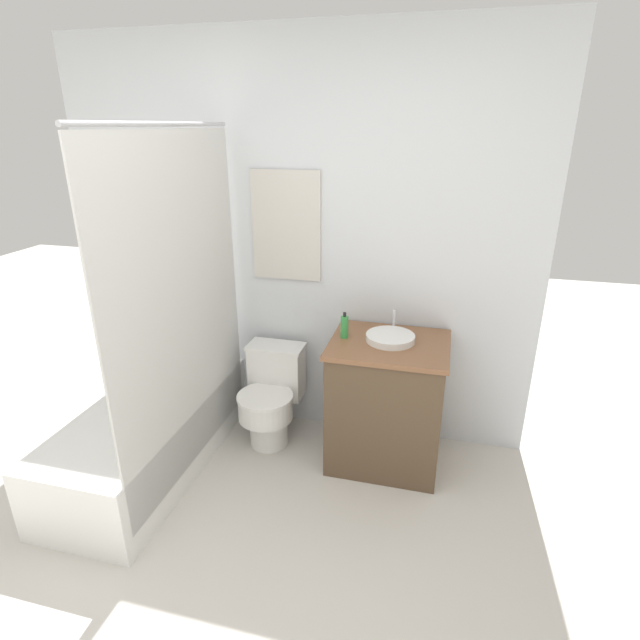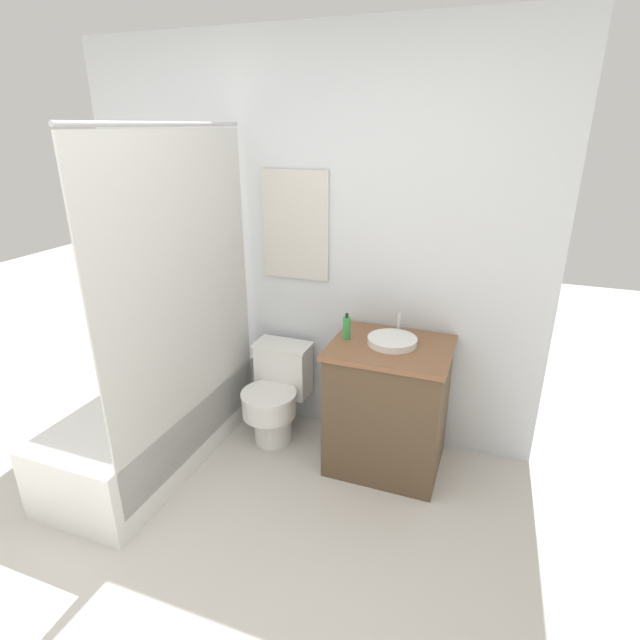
# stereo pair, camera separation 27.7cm
# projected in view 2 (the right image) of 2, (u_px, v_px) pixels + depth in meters

# --- Properties ---
(wall_back) EXTENTS (3.03, 0.07, 2.50)m
(wall_back) POSITION_uv_depth(u_px,v_px,m) (303.00, 245.00, 3.17)
(wall_back) COLOR silver
(wall_back) RESTS_ON ground_plane
(shower_area) EXTENTS (0.63, 1.45, 1.98)m
(shower_area) POSITION_uv_depth(u_px,v_px,m) (159.00, 417.00, 3.10)
(shower_area) COLOR white
(shower_area) RESTS_ON ground_plane
(toilet) EXTENTS (0.37, 0.51, 0.63)m
(toilet) POSITION_uv_depth(u_px,v_px,m) (276.00, 393.00, 3.28)
(toilet) COLOR white
(toilet) RESTS_ON ground_plane
(vanity) EXTENTS (0.68, 0.57, 0.80)m
(vanity) POSITION_uv_depth(u_px,v_px,m) (388.00, 406.00, 2.98)
(vanity) COLOR brown
(vanity) RESTS_ON ground_plane
(sink) EXTENTS (0.28, 0.32, 0.13)m
(sink) POSITION_uv_depth(u_px,v_px,m) (392.00, 341.00, 2.85)
(sink) COLOR white
(sink) RESTS_ON vanity
(soap_bottle) EXTENTS (0.05, 0.05, 0.16)m
(soap_bottle) POSITION_uv_depth(u_px,v_px,m) (347.00, 328.00, 2.90)
(soap_bottle) COLOR green
(soap_bottle) RESTS_ON vanity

